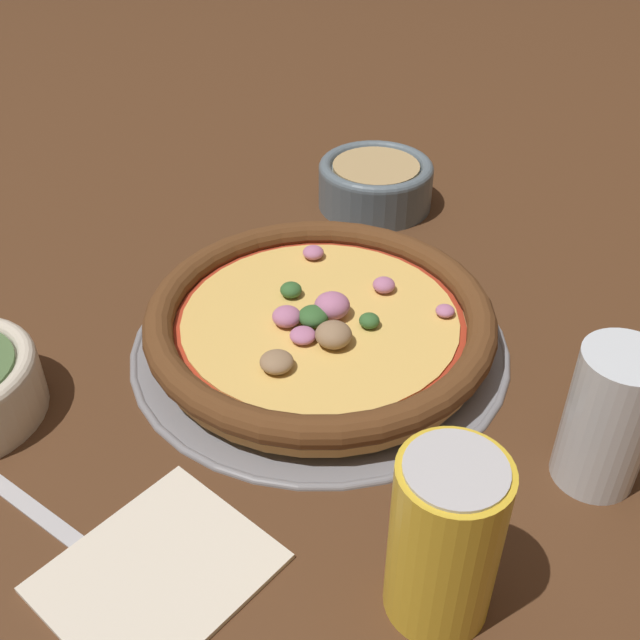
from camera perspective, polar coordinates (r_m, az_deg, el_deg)
ground_plane at (r=0.68m, az=0.00°, el=-1.87°), size 3.00×3.00×0.00m
pizza_tray at (r=0.67m, az=0.00°, el=-1.62°), size 0.34×0.34×0.01m
pizza at (r=0.66m, az=0.01°, el=-0.07°), size 0.31×0.31×0.04m
bowl_near at (r=0.88m, az=4.24°, el=10.46°), size 0.13×0.13×0.05m
drinking_cup at (r=0.56m, az=21.11°, el=-7.02°), size 0.06×0.06×0.11m
napkin at (r=0.52m, az=-12.30°, el=-18.18°), size 0.17×0.18×0.01m
fork at (r=0.56m, az=-19.03°, el=-14.96°), size 0.15×0.12×0.00m
beverage_can at (r=0.46m, az=9.48°, el=-16.17°), size 0.07×0.07×0.12m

